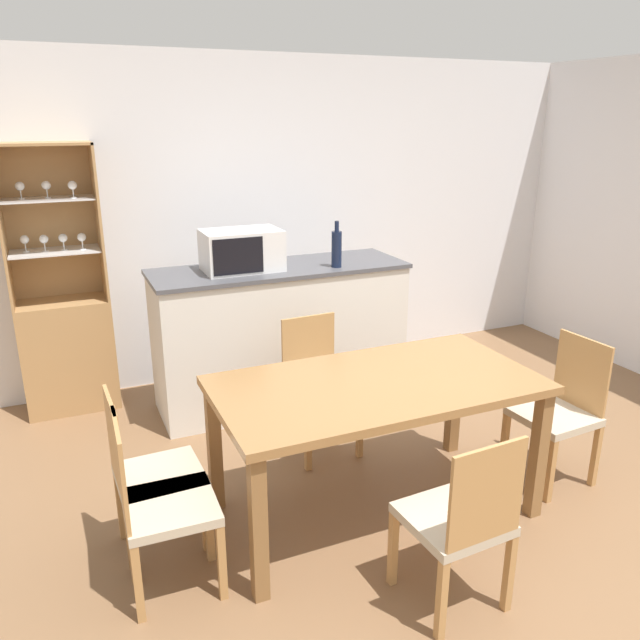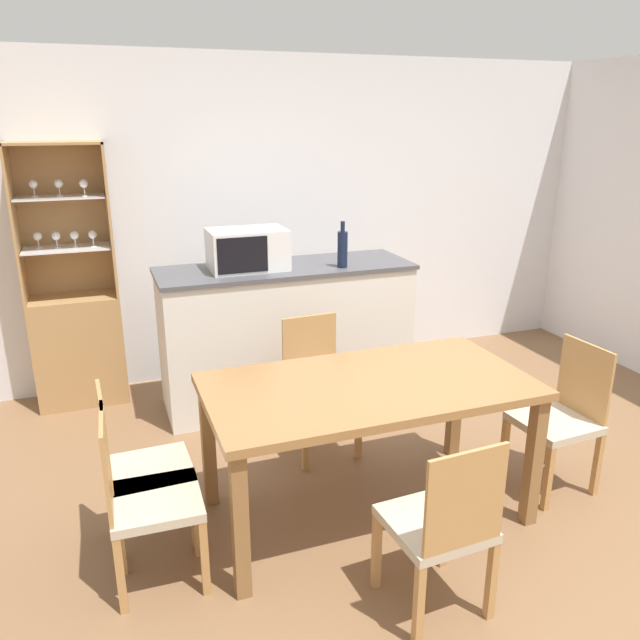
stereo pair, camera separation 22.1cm
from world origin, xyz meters
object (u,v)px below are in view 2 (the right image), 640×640
at_px(dining_chair_head_far, 318,387).
at_px(wine_bottle, 342,248).
at_px(dining_chair_side_left_far, 141,470).
at_px(dining_chair_side_right_near, 560,418).
at_px(dining_chair_head_near, 441,526).
at_px(microwave, 247,249).
at_px(display_cabinet, 77,328).
at_px(dining_chair_side_left_near, 146,499).
at_px(dining_table, 368,398).

height_order(dining_chair_head_far, wine_bottle, wine_bottle).
xyz_separation_m(dining_chair_side_left_far, wine_bottle, (1.56, 1.23, 0.75)).
bearing_deg(dining_chair_side_right_near, wine_bottle, 23.08).
height_order(dining_chair_side_right_near, dining_chair_head_near, same).
relative_size(dining_chair_side_right_near, microwave, 1.61).
height_order(display_cabinet, microwave, display_cabinet).
xyz_separation_m(dining_chair_side_left_near, dining_chair_head_near, (1.16, -0.63, 0.00)).
bearing_deg(dining_chair_head_near, display_cabinet, 113.93).
relative_size(display_cabinet, microwave, 3.56).
bearing_deg(microwave, dining_table, -80.87).
bearing_deg(display_cabinet, microwave, -23.58).
bearing_deg(display_cabinet, dining_chair_head_far, -42.10).
relative_size(dining_chair_side_left_near, microwave, 1.61).
height_order(dining_chair_head_near, wine_bottle, wine_bottle).
height_order(dining_chair_side_right_near, wine_bottle, wine_bottle).
xyz_separation_m(dining_table, dining_chair_head_far, (-0.00, 0.76, -0.25)).
distance_m(dining_table, dining_chair_side_left_near, 1.19).
relative_size(dining_chair_head_near, microwave, 1.61).
relative_size(dining_chair_side_left_near, wine_bottle, 2.61).
bearing_deg(dining_table, wine_bottle, 73.58).
distance_m(dining_chair_side_left_far, dining_chair_head_near, 1.46).
bearing_deg(dining_chair_side_left_far, dining_chair_head_near, 50.54).
bearing_deg(microwave, wine_bottle, -15.08).
relative_size(dining_chair_side_right_near, dining_chair_head_near, 1.00).
height_order(dining_chair_side_left_far, dining_chair_head_near, same).
relative_size(dining_table, dining_chair_side_right_near, 1.95).
distance_m(dining_chair_side_right_near, dining_chair_head_near, 1.32).
relative_size(display_cabinet, dining_table, 1.14).
height_order(dining_chair_side_left_far, dining_chair_side_right_near, same).
bearing_deg(dining_chair_head_far, dining_chair_side_right_near, 139.83).
distance_m(dining_table, dining_chair_head_far, 0.80).
distance_m(dining_chair_side_left_far, dining_chair_side_right_near, 2.33).
bearing_deg(wine_bottle, microwave, 164.92).
distance_m(display_cabinet, microwave, 1.44).
xyz_separation_m(display_cabinet, dining_chair_head_far, (1.44, -1.30, -0.14)).
height_order(dining_table, dining_chair_side_left_far, dining_chair_side_left_far).
bearing_deg(dining_chair_side_left_far, dining_chair_side_left_near, -1.96).
distance_m(dining_table, dining_chair_side_right_near, 1.19).
xyz_separation_m(display_cabinet, microwave, (1.20, -0.52, 0.62)).
height_order(dining_chair_head_far, dining_chair_head_near, same).
bearing_deg(dining_chair_side_left_near, dining_chair_head_far, 129.39).
relative_size(display_cabinet, dining_chair_head_far, 2.22).
bearing_deg(dining_chair_side_left_far, dining_chair_side_right_near, 81.61).
xyz_separation_m(dining_chair_side_left_near, wine_bottle, (1.56, 1.50, 0.75)).
xyz_separation_m(dining_table, wine_bottle, (0.40, 1.37, 0.50)).
xyz_separation_m(dining_chair_head_far, wine_bottle, (0.40, 0.61, 0.75)).
height_order(display_cabinet, wine_bottle, display_cabinet).
distance_m(dining_chair_head_near, microwave, 2.44).
bearing_deg(display_cabinet, dining_chair_side_left_far, -81.62).
bearing_deg(dining_table, dining_chair_side_right_near, -6.40).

